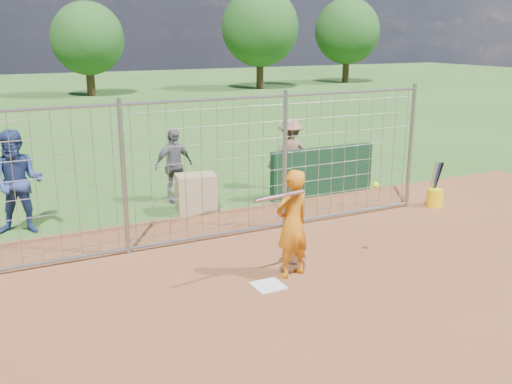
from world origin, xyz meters
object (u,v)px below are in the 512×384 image
equipment_bin (196,193)px  bystander_c (290,154)px  bucket_with_bats (435,195)px  bystander_b (174,165)px  batter (292,224)px  bystander_a (18,183)px

equipment_bin → bystander_c: bearing=26.3°
bystander_c → bucket_with_bats: bystander_c is taller
bystander_b → bystander_c: bearing=-18.0°
bystander_b → equipment_bin: 1.05m
batter → equipment_bin: batter is taller
bystander_c → equipment_bin: (-2.69, -0.81, -0.43)m
equipment_bin → batter: bearing=-78.3°
bystander_a → equipment_bin: 3.40m
batter → bystander_a: (-3.48, 3.93, 0.13)m
bystander_b → batter: bearing=-101.4°
bystander_b → bucket_with_bats: bearing=-45.5°
batter → equipment_bin: bearing=-101.5°
bystander_a → bucket_with_bats: bystander_a is taller
bucket_with_bats → equipment_bin: bearing=157.9°
bystander_a → bystander_b: size_ratio=1.19×
equipment_bin → bucket_with_bats: (4.70, -1.90, -0.15)m
bystander_c → bucket_with_bats: (2.01, -2.71, -0.59)m
bystander_a → bystander_b: bearing=31.8°
bystander_a → bucket_with_bats: 8.35m
bystander_a → bystander_c: 6.06m
bystander_a → bystander_c: (6.03, 0.55, -0.13)m
bucket_with_bats → bystander_a: bearing=165.0°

